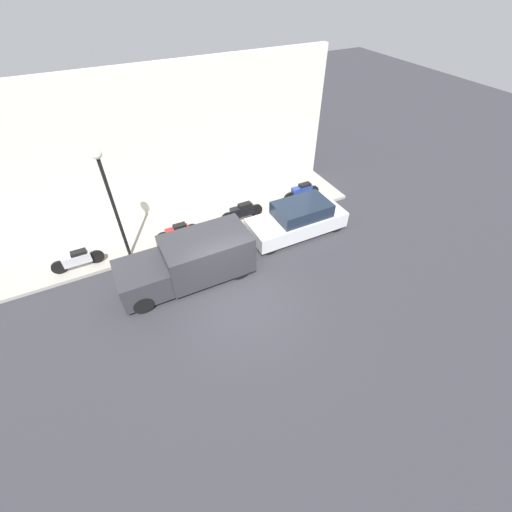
# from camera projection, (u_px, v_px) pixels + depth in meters

# --- Properties ---
(ground_plane) EXTENTS (60.00, 60.00, 0.00)m
(ground_plane) POSITION_uv_depth(u_px,v_px,m) (237.00, 303.00, 11.88)
(ground_plane) COLOR #2D2D33
(sidewalk) EXTENTS (2.87, 14.95, 0.14)m
(sidewalk) POSITION_uv_depth(u_px,v_px,m) (190.00, 223.00, 15.18)
(sidewalk) COLOR gray
(sidewalk) RESTS_ON ground_plane
(building_facade) EXTENTS (0.30, 14.95, 6.14)m
(building_facade) POSITION_uv_depth(u_px,v_px,m) (168.00, 144.00, 14.21)
(building_facade) COLOR silver
(building_facade) RESTS_ON ground_plane
(parked_car) EXTENTS (1.66, 4.15, 1.38)m
(parked_car) POSITION_uv_depth(u_px,v_px,m) (298.00, 219.00, 14.39)
(parked_car) COLOR silver
(parked_car) RESTS_ON ground_plane
(delivery_van) EXTENTS (1.80, 4.74, 1.68)m
(delivery_van) POSITION_uv_depth(u_px,v_px,m) (188.00, 261.00, 12.17)
(delivery_van) COLOR #2D2D33
(delivery_van) RESTS_ON ground_plane
(motorcycle_blue) EXTENTS (0.30, 1.91, 0.87)m
(motorcycle_blue) POSITION_uv_depth(u_px,v_px,m) (302.00, 192.00, 16.10)
(motorcycle_blue) COLOR navy
(motorcycle_blue) RESTS_ON sidewalk
(motorcycle_red) EXTENTS (0.30, 1.78, 0.72)m
(motorcycle_red) POSITION_uv_depth(u_px,v_px,m) (178.00, 232.00, 13.96)
(motorcycle_red) COLOR #B21E1E
(motorcycle_red) RESTS_ON sidewalk
(scooter_silver) EXTENTS (0.30, 1.86, 0.75)m
(scooter_silver) POSITION_uv_depth(u_px,v_px,m) (77.00, 259.00, 12.72)
(scooter_silver) COLOR #B7B7BF
(scooter_silver) RESTS_ON sidewalk
(motorcycle_black) EXTENTS (0.30, 1.97, 0.80)m
(motorcycle_black) POSITION_uv_depth(u_px,v_px,m) (242.00, 211.00, 14.96)
(motorcycle_black) COLOR black
(motorcycle_black) RESTS_ON sidewalk
(streetlamp) EXTENTS (0.33, 0.33, 4.42)m
(streetlamp) POSITION_uv_depth(u_px,v_px,m) (109.00, 192.00, 11.55)
(streetlamp) COLOR black
(streetlamp) RESTS_ON sidewalk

